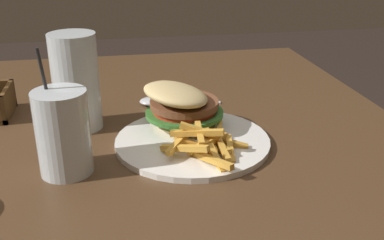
{
  "coord_description": "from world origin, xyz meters",
  "views": [
    {
      "loc": [
        -0.67,
        -0.04,
        1.06
      ],
      "look_at": [
        0.0,
        -0.16,
        0.76
      ],
      "focal_mm": 42.0,
      "sensor_mm": 36.0,
      "label": 1
    }
  ],
  "objects_px": {
    "beer_glass": "(76,85)",
    "spoon": "(156,101)",
    "meal_plate_near": "(186,120)",
    "juice_glass": "(64,136)"
  },
  "relations": [
    {
      "from": "beer_glass",
      "to": "spoon",
      "type": "distance_m",
      "value": 0.19
    },
    {
      "from": "beer_glass",
      "to": "spoon",
      "type": "xyz_separation_m",
      "value": [
        0.09,
        -0.15,
        -0.07
      ]
    },
    {
      "from": "meal_plate_near",
      "to": "juice_glass",
      "type": "bearing_deg",
      "value": 113.95
    },
    {
      "from": "meal_plate_near",
      "to": "spoon",
      "type": "height_order",
      "value": "meal_plate_near"
    },
    {
      "from": "meal_plate_near",
      "to": "beer_glass",
      "type": "height_order",
      "value": "beer_glass"
    },
    {
      "from": "meal_plate_near",
      "to": "juice_glass",
      "type": "relative_size",
      "value": 1.45
    },
    {
      "from": "meal_plate_near",
      "to": "spoon",
      "type": "relative_size",
      "value": 1.61
    },
    {
      "from": "beer_glass",
      "to": "juice_glass",
      "type": "bearing_deg",
      "value": 175.96
    },
    {
      "from": "meal_plate_near",
      "to": "beer_glass",
      "type": "xyz_separation_m",
      "value": [
        0.08,
        0.18,
        0.05
      ]
    },
    {
      "from": "beer_glass",
      "to": "spoon",
      "type": "relative_size",
      "value": 1.02
    }
  ]
}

